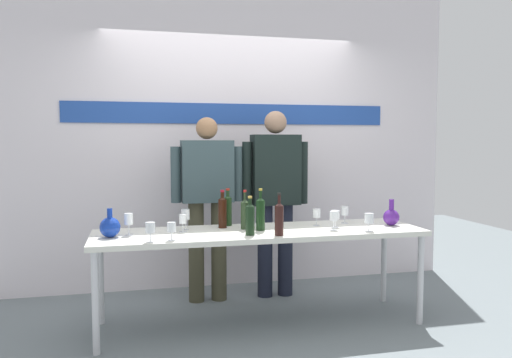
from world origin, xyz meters
name	(u,v)px	position (x,y,z in m)	size (l,w,h in m)	color
ground_plane	(260,324)	(0.00, 0.00, 0.00)	(10.00, 10.00, 0.00)	slate
back_wall	(231,137)	(0.00, 1.22, 1.50)	(4.61, 0.11, 3.00)	silver
display_table	(261,237)	(0.00, 0.00, 0.70)	(2.58, 0.70, 0.75)	silver
decanter_blue_left	(110,227)	(-1.14, -0.03, 0.83)	(0.15, 0.15, 0.21)	#123198
decanter_blue_right	(391,217)	(1.12, -0.03, 0.83)	(0.13, 0.13, 0.22)	#502087
presenter_left	(207,195)	(-0.32, 0.70, 0.97)	(0.65, 0.22, 1.67)	#3E3C29
presenter_right	(275,190)	(0.32, 0.70, 1.00)	(0.63, 0.22, 1.73)	black
wine_bottle_0	(279,218)	(0.08, -0.25, 0.89)	(0.07, 0.07, 0.32)	black
wine_bottle_1	(250,218)	(-0.13, -0.18, 0.88)	(0.07, 0.07, 0.29)	black
wine_bottle_2	(260,213)	(0.00, 0.00, 0.89)	(0.07, 0.07, 0.33)	black
wine_bottle_3	(222,211)	(-0.27, 0.18, 0.89)	(0.07, 0.07, 0.31)	black
wine_bottle_4	(228,209)	(-0.21, 0.28, 0.89)	(0.06, 0.06, 0.31)	#1A3516
wine_bottle_5	(245,213)	(-0.11, 0.08, 0.88)	(0.07, 0.07, 0.31)	#23351D
wine_glass_left_0	(172,228)	(-0.71, -0.25, 0.85)	(0.06, 0.06, 0.13)	white
wine_glass_left_1	(129,220)	(-1.01, 0.02, 0.87)	(0.06, 0.06, 0.17)	white
wine_glass_left_2	(185,215)	(-0.57, 0.17, 0.87)	(0.07, 0.07, 0.16)	white
wine_glass_left_3	(183,219)	(-0.60, 0.07, 0.85)	(0.06, 0.06, 0.14)	white
wine_glass_left_4	(150,228)	(-0.86, -0.28, 0.85)	(0.07, 0.07, 0.14)	white
wine_glass_right_0	(334,217)	(0.56, -0.13, 0.86)	(0.06, 0.06, 0.15)	white
wine_glass_right_1	(316,214)	(0.51, 0.10, 0.86)	(0.06, 0.06, 0.14)	white
wine_glass_right_2	(335,215)	(0.62, -0.01, 0.85)	(0.07, 0.07, 0.14)	white
wine_glass_right_3	(369,219)	(0.81, -0.24, 0.85)	(0.07, 0.07, 0.14)	white
wine_glass_right_4	(345,211)	(0.78, 0.16, 0.86)	(0.06, 0.06, 0.15)	white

